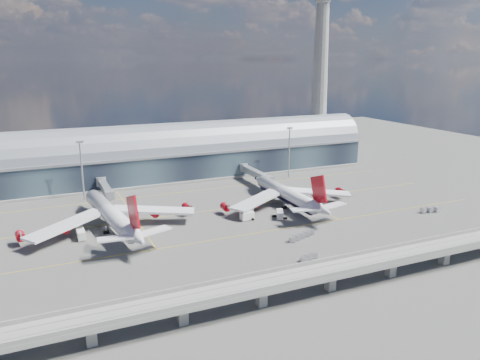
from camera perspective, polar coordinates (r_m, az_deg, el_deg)
name	(u,v)px	position (r m, az deg, el deg)	size (l,w,h in m)	color
ground	(244,224)	(171.69, 0.44, -5.40)	(500.00, 500.00, 0.00)	#474744
taxi_lines	(221,207)	(190.97, -2.29, -3.32)	(200.00, 80.12, 0.01)	gold
terminal	(181,155)	(239.40, -7.26, 3.04)	(200.00, 30.00, 28.00)	#1C232F
control_tower	(320,72)	(275.58, 9.76, 12.89)	(19.00, 19.00, 103.00)	gray
guideway	(331,271)	(125.41, 11.02, -10.86)	(220.00, 8.50, 7.20)	gray
floodlight_mast_left	(82,169)	(207.69, -18.72, 1.27)	(3.00, 0.70, 25.70)	gray
floodlight_mast_right	(289,151)	(237.54, 6.01, 3.55)	(3.00, 0.70, 25.70)	gray
airliner_left	(112,215)	(169.45, -15.31, -4.18)	(61.89, 65.10, 19.83)	white
airliner_right	(288,195)	(191.23, 5.87, -1.83)	(56.92, 59.47, 18.92)	white
jet_bridge_left	(105,187)	(208.70, -16.17, -0.87)	(4.40, 28.00, 7.25)	gray
jet_bridge_right	(254,173)	(226.31, 1.74, 0.89)	(4.40, 32.00, 7.25)	gray
service_truck_0	(81,234)	(166.88, -18.85, -6.22)	(2.76, 7.52, 3.10)	silver
service_truck_1	(247,216)	(175.29, 0.87, -4.44)	(5.58, 3.26, 3.06)	silver
service_truck_2	(316,201)	(196.65, 9.29, -2.54)	(8.00, 3.61, 2.80)	silver
service_truck_3	(280,214)	(178.05, 4.88, -4.20)	(4.76, 6.45, 2.93)	silver
service_truck_4	(248,208)	(184.51, 0.94, -3.47)	(3.19, 5.44, 2.98)	silver
service_truck_5	(100,200)	(203.65, -16.66, -2.36)	(4.82, 6.42, 2.92)	silver
cargo_train_0	(309,257)	(143.82, 8.40, -9.30)	(6.73, 2.92, 1.47)	gray
cargo_train_1	(302,236)	(159.75, 7.57, -6.76)	(12.23, 5.76, 1.65)	gray
cargo_train_2	(430,210)	(198.80, 22.17, -3.39)	(8.89, 3.48, 1.95)	gray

